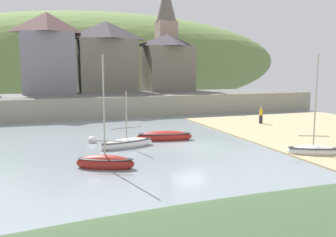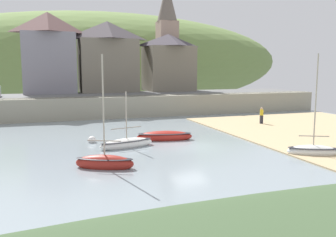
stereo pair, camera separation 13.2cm
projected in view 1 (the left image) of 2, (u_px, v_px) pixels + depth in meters
name	position (u px, v px, depth m)	size (l,w,h in m)	color
ground	(290.00, 180.00, 18.10)	(48.00, 41.00, 0.61)	gray
quay_seawall	(131.00, 105.00, 42.78)	(48.00, 9.40, 2.40)	gray
hillside_backdrop	(99.00, 61.00, 78.00)	(80.00, 44.00, 19.72)	olive
waterfront_building_left	(48.00, 52.00, 46.25)	(6.64, 5.61, 10.07)	gray
waterfront_building_centre	(107.00, 56.00, 48.74)	(7.72, 5.32, 9.24)	#716A5C
waterfront_building_right	(167.00, 62.00, 51.60)	(6.59, 6.19, 7.83)	#716A5A
church_with_spire	(166.00, 34.00, 55.14)	(3.00, 3.00, 16.00)	tan
sailboat_far_left	(164.00, 136.00, 28.91)	(4.53, 2.26, 0.92)	maroon
sailboat_tall_mast	(127.00, 144.00, 26.20)	(4.23, 2.06, 4.18)	white
sailboat_white_hull	(313.00, 150.00, 23.88)	(3.43, 2.43, 6.72)	white
sailboat_blue_trim	(105.00, 162.00, 20.79)	(3.46, 2.31, 6.59)	maroon
person_on_slipway	(261.00, 115.00, 36.65)	(0.34, 0.34, 1.62)	#282833
mooring_buoy	(92.00, 140.00, 27.88)	(0.61, 0.61, 0.61)	silver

